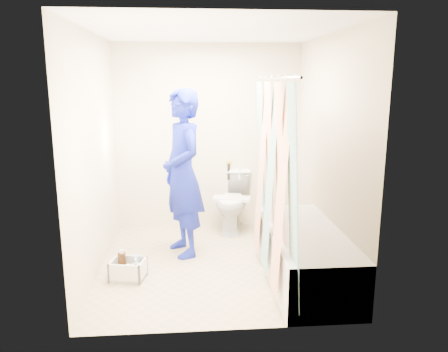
{
  "coord_description": "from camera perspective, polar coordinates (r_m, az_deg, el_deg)",
  "views": [
    {
      "loc": [
        -0.26,
        -4.39,
        1.93
      ],
      "look_at": [
        0.13,
        0.45,
        0.86
      ],
      "focal_mm": 35.0,
      "sensor_mm": 36.0,
      "label": 1
    }
  ],
  "objects": [
    {
      "name": "wall_right",
      "position": [
        4.69,
        13.58,
        3.08
      ],
      "size": [
        0.02,
        2.6,
        2.4
      ],
      "primitive_type": "cube",
      "color": "beige",
      "rests_on": "ground"
    },
    {
      "name": "tank_lid",
      "position": [
        5.58,
        1.0,
        -2.97
      ],
      "size": [
        0.51,
        0.3,
        0.04
      ],
      "primitive_type": "cube",
      "rotation": [
        0.0,
        0.0,
        -0.22
      ],
      "color": "silver",
      "rests_on": "toilet"
    },
    {
      "name": "toilet",
      "position": [
        5.72,
        1.15,
        -3.29
      ],
      "size": [
        0.59,
        0.83,
        0.77
      ],
      "primitive_type": "imported",
      "rotation": [
        0.0,
        0.0,
        -0.22
      ],
      "color": "white",
      "rests_on": "ground"
    },
    {
      "name": "floor",
      "position": [
        4.81,
        -1.18,
        -11.29
      ],
      "size": [
        2.6,
        2.6,
        0.0
      ],
      "primitive_type": "plane",
      "color": "tan",
      "rests_on": "ground"
    },
    {
      "name": "bathtub",
      "position": [
        4.44,
        10.31,
        -9.79
      ],
      "size": [
        0.7,
        1.75,
        0.5
      ],
      "color": "white",
      "rests_on": "ground"
    },
    {
      "name": "shower_curtain",
      "position": [
        4.15,
        6.3,
        -0.38
      ],
      "size": [
        0.06,
        1.75,
        1.8
      ],
      "primitive_type": "cube",
      "color": "silver",
      "rests_on": "curtain_rod"
    },
    {
      "name": "curtain_rod",
      "position": [
        4.04,
        6.62,
        12.58
      ],
      "size": [
        0.02,
        1.9,
        0.02
      ],
      "primitive_type": "cylinder",
      "rotation": [
        1.57,
        0.0,
        0.0
      ],
      "color": "silver",
      "rests_on": "wall_back"
    },
    {
      "name": "ceiling",
      "position": [
        4.43,
        -1.33,
        18.47
      ],
      "size": [
        2.4,
        2.6,
        0.02
      ],
      "primitive_type": "cube",
      "color": "white",
      "rests_on": "wall_back"
    },
    {
      "name": "cleaning_caddy",
      "position": [
        4.52,
        -12.28,
        -11.92
      ],
      "size": [
        0.37,
        0.32,
        0.25
      ],
      "rotation": [
        0.0,
        0.0,
        -0.21
      ],
      "color": "silver",
      "rests_on": "ground"
    },
    {
      "name": "plumber",
      "position": [
        4.83,
        -5.42,
        0.31
      ],
      "size": [
        0.66,
        0.79,
        1.85
      ],
      "primitive_type": "imported",
      "rotation": [
        0.0,
        0.0,
        -1.2
      ],
      "color": "#1045A8",
      "rests_on": "ground"
    },
    {
      "name": "tank_internals",
      "position": [
        5.83,
        0.98,
        0.81
      ],
      "size": [
        0.19,
        0.08,
        0.25
      ],
      "color": "black",
      "rests_on": "toilet"
    },
    {
      "name": "wall_left",
      "position": [
        4.55,
        -16.52,
        2.64
      ],
      "size": [
        0.02,
        2.6,
        2.4
      ],
      "primitive_type": "cube",
      "color": "beige",
      "rests_on": "ground"
    },
    {
      "name": "wall_back",
      "position": [
        5.75,
        -2.02,
        5.08
      ],
      "size": [
        2.4,
        0.02,
        2.4
      ],
      "primitive_type": "cube",
      "color": "beige",
      "rests_on": "ground"
    },
    {
      "name": "wall_front",
      "position": [
        3.19,
        0.13,
        -0.86
      ],
      "size": [
        2.4,
        0.02,
        2.4
      ],
      "primitive_type": "cube",
      "color": "beige",
      "rests_on": "ground"
    }
  ]
}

